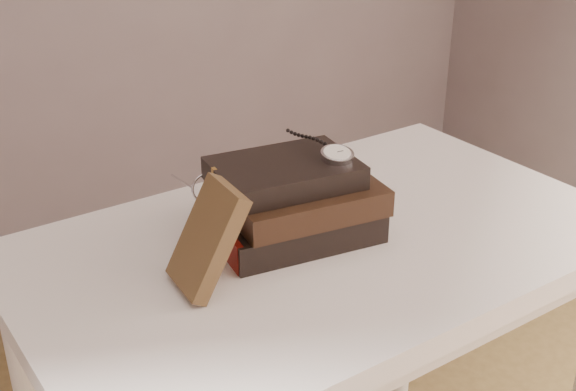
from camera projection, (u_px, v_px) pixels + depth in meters
table at (323, 284)px, 1.27m from camera, size 1.00×0.60×0.75m
book_stack at (294, 202)px, 1.21m from camera, size 0.28×0.22×0.13m
journal at (207, 238)px, 1.06m from camera, size 0.11×0.11×0.16m
pocket_watch at (334, 153)px, 1.19m from camera, size 0.06×0.16×0.02m
eyeglasses at (221, 184)px, 1.24m from camera, size 0.13×0.14×0.05m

